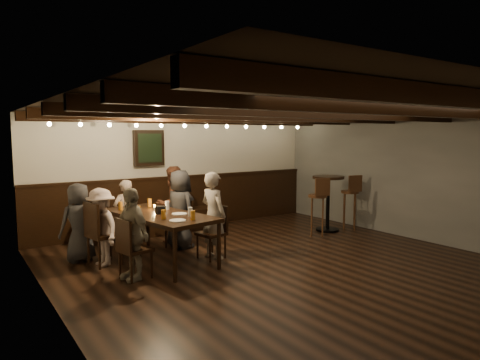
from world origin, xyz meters
TOP-DOWN VIEW (x-y plane):
  - room at (-0.29, 2.21)m, footprint 7.00×7.00m
  - dining_table at (-1.47, 1.42)m, footprint 1.28×2.20m
  - chair_left_near at (-2.26, 1.73)m, footprint 0.53×0.53m
  - chair_left_far at (-2.10, 0.85)m, footprint 0.46×0.46m
  - chair_right_near at (-0.84, 1.98)m, footprint 0.45×0.45m
  - chair_right_far at (-0.69, 1.10)m, footprint 0.46×0.46m
  - person_bench_left at (-2.52, 2.14)m, footprint 0.68×0.50m
  - person_bench_centre at (-1.66, 2.45)m, footprint 0.49×0.37m
  - person_bench_right at (-0.74, 2.46)m, footprint 0.78×0.66m
  - person_left_near at (-2.29, 1.73)m, footprint 0.58×0.84m
  - person_left_far at (-2.13, 0.84)m, footprint 0.44×0.80m
  - person_right_near at (-0.81, 1.99)m, footprint 0.56×0.75m
  - person_right_far at (-0.65, 1.10)m, footprint 0.43×0.57m
  - pint_a at (-1.87, 2.06)m, footprint 0.07×0.07m
  - pint_b at (-1.34, 2.10)m, footprint 0.07×0.07m
  - pint_c at (-1.78, 1.46)m, footprint 0.07×0.07m
  - pint_d at (-1.21, 1.67)m, footprint 0.07×0.07m
  - pint_e at (-1.61, 0.93)m, footprint 0.07×0.07m
  - pint_f at (-1.18, 0.91)m, footprint 0.07×0.07m
  - pint_g at (-1.28, 0.64)m, footprint 0.07×0.07m
  - plate_near at (-1.50, 0.70)m, footprint 0.24×0.24m
  - plate_far at (-1.24, 1.15)m, footprint 0.24×0.24m
  - condiment_caddy at (-1.46, 1.37)m, footprint 0.15×0.10m
  - candle at (-1.41, 1.73)m, footprint 0.05×0.05m
  - high_top_table at (2.35, 1.46)m, footprint 0.65×0.65m
  - bar_stool_left at (1.85, 1.25)m, footprint 0.39×0.41m
  - bar_stool_right at (2.85, 1.30)m, footprint 0.38×0.41m

SIDE VIEW (x-z plane):
  - chair_right_near at x=-0.84m, z-range -0.17..0.69m
  - chair_right_far at x=-0.69m, z-range -0.17..0.69m
  - chair_left_far at x=-2.10m, z-range -0.17..0.70m
  - chair_left_near at x=-2.26m, z-range -0.19..0.80m
  - bar_stool_left at x=1.85m, z-range -0.15..1.02m
  - bar_stool_right at x=2.85m, z-range -0.15..1.02m
  - person_left_near at x=-2.29m, z-range 0.00..1.20m
  - person_bench_centre at x=-1.66m, z-range 0.00..1.23m
  - person_bench_left at x=-2.52m, z-range 0.00..1.26m
  - person_left_far at x=-2.13m, z-range 0.00..1.29m
  - person_right_near at x=-0.81m, z-range 0.00..1.40m
  - person_right_far at x=-0.65m, z-range 0.00..1.42m
  - dining_table at x=-1.47m, z-range 0.32..1.10m
  - person_bench_right at x=-0.74m, z-range 0.00..1.43m
  - high_top_table at x=2.35m, z-range 0.18..1.34m
  - plate_near at x=-1.50m, z-range 0.78..0.79m
  - plate_far at x=-1.24m, z-range 0.78..0.79m
  - candle at x=-1.41m, z-range 0.78..0.83m
  - condiment_caddy at x=-1.46m, z-range 0.78..0.90m
  - pint_a at x=-1.87m, z-range 0.78..0.92m
  - pint_b at x=-1.34m, z-range 0.78..0.92m
  - pint_c at x=-1.78m, z-range 0.78..0.92m
  - pint_d at x=-1.21m, z-range 0.78..0.92m
  - pint_e at x=-1.61m, z-range 0.78..0.92m
  - pint_f at x=-1.18m, z-range 0.78..0.92m
  - pint_g at x=-1.28m, z-range 0.78..0.92m
  - room at x=-0.29m, z-range -2.43..4.57m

